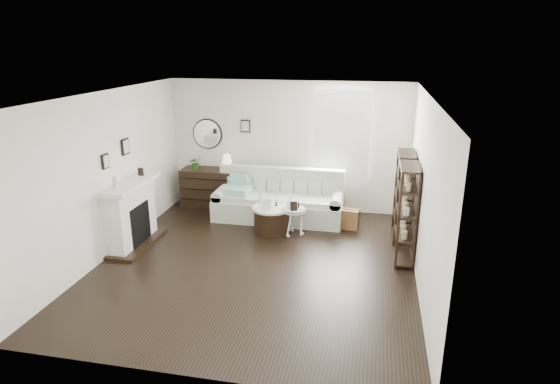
% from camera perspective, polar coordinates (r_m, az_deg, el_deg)
% --- Properties ---
extents(room, '(5.50, 5.50, 5.50)m').
position_cam_1_polar(room, '(9.59, 5.26, 6.75)').
color(room, black).
rests_on(room, ground).
extents(fireplace, '(0.50, 1.40, 1.84)m').
position_cam_1_polar(fireplace, '(8.56, -17.65, -2.79)').
color(fireplace, white).
rests_on(fireplace, ground).
extents(shelf_unit_far, '(0.30, 0.80, 1.60)m').
position_cam_1_polar(shelf_unit_far, '(8.64, 14.83, -0.50)').
color(shelf_unit_far, black).
rests_on(shelf_unit_far, ground).
extents(shelf_unit_near, '(0.30, 0.80, 1.60)m').
position_cam_1_polar(shelf_unit_near, '(7.79, 15.13, -2.55)').
color(shelf_unit_near, black).
rests_on(shelf_unit_near, ground).
extents(sofa, '(2.57, 0.89, 1.00)m').
position_cam_1_polar(sofa, '(9.44, -0.13, -1.31)').
color(sofa, '#ADB8A4').
rests_on(sofa, ground).
extents(quilt, '(0.60, 0.51, 0.14)m').
position_cam_1_polar(quilt, '(9.44, -5.29, 0.23)').
color(quilt, '#217B57').
rests_on(quilt, sofa).
extents(suitcase, '(0.60, 0.27, 0.39)m').
position_cam_1_polar(suitcase, '(9.08, 7.76, -3.22)').
color(suitcase, brown).
rests_on(suitcase, ground).
extents(dresser, '(1.26, 0.54, 0.84)m').
position_cam_1_polar(dresser, '(10.18, -8.33, 0.46)').
color(dresser, black).
rests_on(dresser, ground).
extents(table_lamp, '(0.26, 0.26, 0.34)m').
position_cam_1_polar(table_lamp, '(9.90, -6.48, 3.60)').
color(table_lamp, beige).
rests_on(table_lamp, dresser).
extents(potted_plant, '(0.32, 0.30, 0.28)m').
position_cam_1_polar(potted_plant, '(10.09, -10.26, 3.51)').
color(potted_plant, '#1F5618').
rests_on(potted_plant, dresser).
extents(drum_table, '(0.72, 0.72, 0.50)m').
position_cam_1_polar(drum_table, '(8.78, -1.04, -3.37)').
color(drum_table, black).
rests_on(drum_table, ground).
extents(pedestal_table, '(0.43, 0.43, 0.52)m').
position_cam_1_polar(pedestal_table, '(8.60, 1.69, -2.28)').
color(pedestal_table, silver).
rests_on(pedestal_table, ground).
extents(eiffel_drum, '(0.10, 0.10, 0.17)m').
position_cam_1_polar(eiffel_drum, '(8.70, -0.46, -1.25)').
color(eiffel_drum, black).
rests_on(eiffel_drum, drum_table).
extents(bottle_drum, '(0.08, 0.08, 0.33)m').
position_cam_1_polar(bottle_drum, '(8.61, -2.34, -0.92)').
color(bottle_drum, silver).
rests_on(bottle_drum, drum_table).
extents(card_frame_drum, '(0.16, 0.09, 0.20)m').
position_cam_1_polar(card_frame_drum, '(8.51, -1.64, -1.58)').
color(card_frame_drum, silver).
rests_on(card_frame_drum, drum_table).
extents(eiffel_ped, '(0.11, 0.11, 0.17)m').
position_cam_1_polar(eiffel_ped, '(8.57, 2.29, -1.44)').
color(eiffel_ped, black).
rests_on(eiffel_ped, pedestal_table).
extents(flask_ped, '(0.13, 0.13, 0.24)m').
position_cam_1_polar(flask_ped, '(8.57, 1.23, -1.17)').
color(flask_ped, silver).
rests_on(flask_ped, pedestal_table).
extents(card_frame_ped, '(0.14, 0.09, 0.17)m').
position_cam_1_polar(card_frame_ped, '(8.45, 1.69, -1.72)').
color(card_frame_ped, black).
rests_on(card_frame_ped, pedestal_table).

